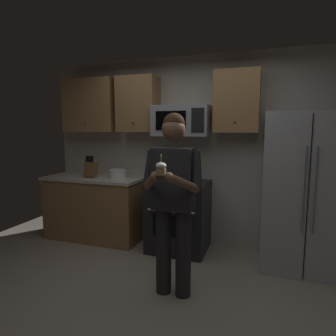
{
  "coord_description": "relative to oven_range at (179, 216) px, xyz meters",
  "views": [
    {
      "loc": [
        0.92,
        -2.28,
        1.61
      ],
      "look_at": [
        0.05,
        0.3,
        1.25
      ],
      "focal_mm": 31.26,
      "sensor_mm": 36.0,
      "label": 1
    }
  ],
  "objects": [
    {
      "name": "counter_left",
      "position": [
        -1.3,
        0.02,
        0.0
      ],
      "size": [
        1.44,
        0.66,
        0.92
      ],
      "color": "#9E7247",
      "rests_on": "ground"
    },
    {
      "name": "oven_range",
      "position": [
        0.0,
        0.0,
        0.0
      ],
      "size": [
        0.76,
        0.7,
        0.93
      ],
      "color": "black",
      "rests_on": "ground"
    },
    {
      "name": "knife_block",
      "position": [
        -1.32,
        -0.03,
        0.58
      ],
      "size": [
        0.16,
        0.15,
        0.32
      ],
      "color": "brown",
      "rests_on": "counter_left"
    },
    {
      "name": "bowl_large_white",
      "position": [
        -0.93,
        0.04,
        0.52
      ],
      "size": [
        0.26,
        0.26,
        0.12
      ],
      "color": "white",
      "rests_on": "counter_left"
    },
    {
      "name": "ground_plane",
      "position": [
        0.15,
        -1.36,
        -0.46
      ],
      "size": [
        6.0,
        6.0,
        0.0
      ],
      "primitive_type": "plane",
      "color": "#9E9384"
    },
    {
      "name": "wall_back",
      "position": [
        0.15,
        0.39,
        0.84
      ],
      "size": [
        4.4,
        0.1,
        2.6
      ],
      "primitive_type": "cube",
      "color": "beige",
      "rests_on": "ground"
    },
    {
      "name": "cupcake",
      "position": [
        0.26,
        -1.4,
        0.83
      ],
      "size": [
        0.09,
        0.09,
        0.17
      ],
      "color": "#A87F56"
    },
    {
      "name": "microwave",
      "position": [
        0.0,
        0.12,
        1.26
      ],
      "size": [
        0.74,
        0.41,
        0.4
      ],
      "color": "#9EA0A5"
    },
    {
      "name": "cabinet_row_upper",
      "position": [
        -0.57,
        0.17,
        1.49
      ],
      "size": [
        2.78,
        0.36,
        0.76
      ],
      "color": "#9E7247"
    },
    {
      "name": "person",
      "position": [
        0.26,
        -1.07,
        0.53
      ],
      "size": [
        0.6,
        0.48,
        1.76
      ],
      "color": "#262628",
      "rests_on": "ground"
    },
    {
      "name": "refrigerator",
      "position": [
        1.5,
        -0.04,
        0.44
      ],
      "size": [
        0.9,
        0.75,
        1.8
      ],
      "color": "#B7BABF",
      "rests_on": "ground"
    }
  ]
}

